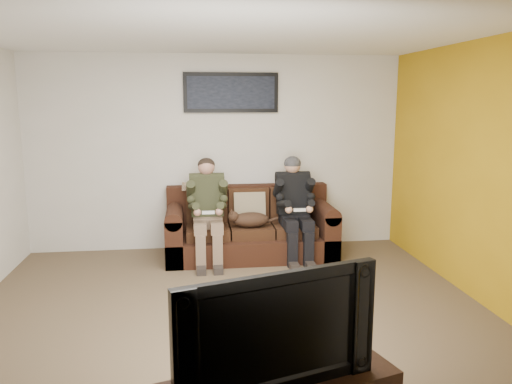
{
  "coord_description": "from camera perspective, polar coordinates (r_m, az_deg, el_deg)",
  "views": [
    {
      "loc": [
        -0.34,
        -4.46,
        2.01
      ],
      "look_at": [
        0.39,
        1.2,
        0.95
      ],
      "focal_mm": 35.0,
      "sensor_mm": 36.0,
      "label": 1
    }
  ],
  "objects": [
    {
      "name": "throw_blanket",
      "position": [
        6.65,
        -6.57,
        0.67
      ],
      "size": [
        0.44,
        0.21,
        0.08
      ],
      "primitive_type": "cube",
      "color": "#BEA98C",
      "rests_on": "sofa"
    },
    {
      "name": "sofa",
      "position": [
        6.55,
        -0.7,
        -4.33
      ],
      "size": [
        2.15,
        0.93,
        0.88
      ],
      "color": "black",
      "rests_on": "ground"
    },
    {
      "name": "person_left",
      "position": [
        6.24,
        -5.57,
        -1.45
      ],
      "size": [
        0.51,
        0.87,
        1.29
      ],
      "color": "#7B624D",
      "rests_on": "sofa"
    },
    {
      "name": "television",
      "position": [
        2.81,
        1.6,
        -14.92
      ],
      "size": [
        1.15,
        0.48,
        0.67
      ],
      "primitive_type": "imported",
      "rotation": [
        0.0,
        0.0,
        0.3
      ],
      "color": "black",
      "rests_on": "tv_stand"
    },
    {
      "name": "throw_pillow",
      "position": [
        6.52,
        -0.75,
        -1.75
      ],
      "size": [
        0.41,
        0.2,
        0.41
      ],
      "primitive_type": "cube",
      "rotation": [
        -0.21,
        0.0,
        0.0
      ],
      "color": "#8C7B5C",
      "rests_on": "sofa"
    },
    {
      "name": "wall_front",
      "position": [
        2.34,
        1.31,
        -7.06
      ],
      "size": [
        5.0,
        0.0,
        5.0
      ],
      "primitive_type": "plane",
      "rotation": [
        -1.57,
        0.0,
        0.0
      ],
      "color": "beige",
      "rests_on": "ground"
    },
    {
      "name": "person_right",
      "position": [
        6.37,
        4.43,
        -1.15
      ],
      "size": [
        0.51,
        0.86,
        1.29
      ],
      "color": "black",
      "rests_on": "sofa"
    },
    {
      "name": "framed_poster",
      "position": [
        6.7,
        -2.87,
        11.28
      ],
      "size": [
        1.25,
        0.05,
        0.52
      ],
      "color": "black",
      "rests_on": "wall_back"
    },
    {
      "name": "wall_back",
      "position": [
        6.75,
        -4.45,
        4.46
      ],
      "size": [
        5.0,
        0.0,
        5.0
      ],
      "primitive_type": "plane",
      "rotation": [
        1.57,
        0.0,
        0.0
      ],
      "color": "beige",
      "rests_on": "ground"
    },
    {
      "name": "cat",
      "position": [
        6.26,
        -0.79,
        -3.15
      ],
      "size": [
        0.66,
        0.26,
        0.24
      ],
      "color": "#412819",
      "rests_on": "sofa"
    },
    {
      "name": "ceiling",
      "position": [
        4.51,
        -3.14,
        18.04
      ],
      "size": [
        5.0,
        5.0,
        0.0
      ],
      "primitive_type": "plane",
      "rotation": [
        3.14,
        0.0,
        0.0
      ],
      "color": "silver",
      "rests_on": "ground"
    },
    {
      "name": "wall_right",
      "position": [
        5.33,
        24.91,
        1.9
      ],
      "size": [
        0.0,
        4.5,
        4.5
      ],
      "primitive_type": "plane",
      "rotation": [
        1.57,
        0.0,
        -1.57
      ],
      "color": "beige",
      "rests_on": "ground"
    },
    {
      "name": "accent_wall_right",
      "position": [
        5.33,
        24.82,
        1.9
      ],
      "size": [
        0.0,
        4.5,
        4.5
      ],
      "primitive_type": "plane",
      "rotation": [
        1.57,
        0.0,
        -1.57
      ],
      "color": "#B78912",
      "rests_on": "ground"
    },
    {
      "name": "floor",
      "position": [
        4.9,
        -2.83,
        -13.69
      ],
      "size": [
        5.0,
        5.0,
        0.0
      ],
      "primitive_type": "plane",
      "color": "brown",
      "rests_on": "ground"
    }
  ]
}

